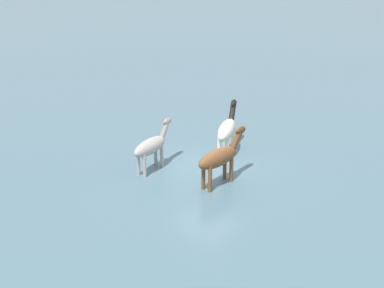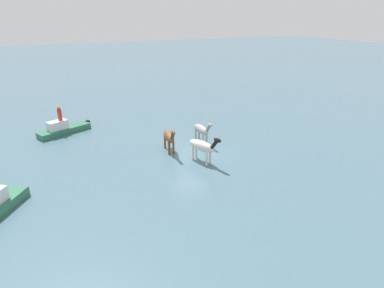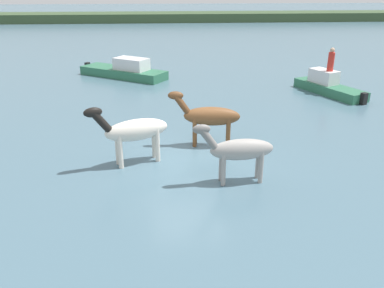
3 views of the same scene
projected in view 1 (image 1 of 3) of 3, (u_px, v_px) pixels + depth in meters
The scene contains 4 objects.
ground_plane at pixel (207, 169), 20.61m from camera, with size 192.26×192.26×0.00m, color #476675.
horse_dark_mare at pixel (219, 157), 18.94m from camera, with size 2.57×0.84×1.98m.
horse_lead at pixel (151, 146), 20.13m from camera, with size 2.39×0.67×1.86m.
horse_rear_stallion at pixel (227, 129), 21.55m from camera, with size 2.60×1.32×2.05m.
Camera 1 is at (15.40, 10.68, 8.66)m, focal length 48.48 mm.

